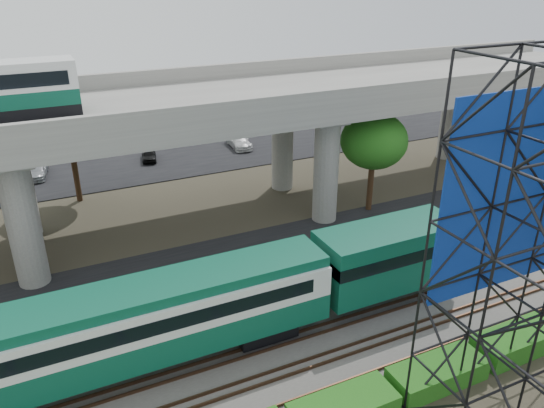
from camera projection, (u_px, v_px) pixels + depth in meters
ground at (277, 362)px, 25.39m from camera, size 140.00×140.00×0.00m
ballast_bed at (259, 337)px, 26.99m from camera, size 90.00×12.00×0.20m
service_road at (205, 261)px, 34.00m from camera, size 90.00×5.00×0.08m
parking_lot at (129, 153)px, 53.32m from camera, size 90.00×18.00×0.08m
harbor_water at (95, 105)px, 71.42m from camera, size 140.00×40.00×0.03m
rail_tracks at (259, 334)px, 26.92m from camera, size 90.00×9.52×0.16m
commuter_train at (175, 313)px, 24.19m from camera, size 29.30×3.06×4.30m
overpass at (159, 117)px, 34.81m from camera, size 80.00×12.00×12.40m
trees at (104, 163)px, 34.55m from camera, size 40.94×16.94×7.69m
parked_cars at (133, 148)px, 52.70m from camera, size 36.43×9.59×1.30m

